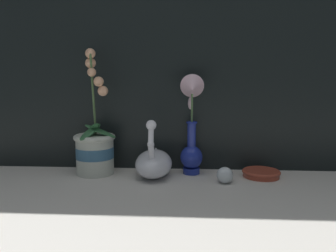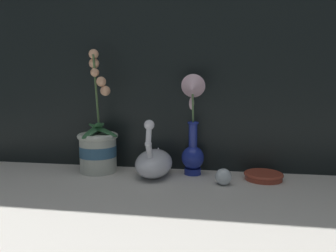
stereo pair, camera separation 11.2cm
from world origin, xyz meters
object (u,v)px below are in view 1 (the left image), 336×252
object	(u,v)px
orchid_potted_plant	(95,147)
swan_figurine	(154,162)
blue_vase	(192,133)
amber_dish	(261,173)
glass_sphere	(225,175)

from	to	relation	value
orchid_potted_plant	swan_figurine	world-z (taller)	orchid_potted_plant
orchid_potted_plant	blue_vase	world-z (taller)	orchid_potted_plant
swan_figurine	amber_dish	world-z (taller)	swan_figurine
orchid_potted_plant	swan_figurine	distance (m)	0.22
orchid_potted_plant	amber_dish	distance (m)	0.60
glass_sphere	amber_dish	bearing A→B (deg)	30.49
orchid_potted_plant	blue_vase	size ratio (longest dim) A/B	1.25
glass_sphere	amber_dish	size ratio (longest dim) A/B	0.41
blue_vase	amber_dish	distance (m)	0.28
orchid_potted_plant	swan_figurine	xyz separation A→B (m)	(0.22, -0.03, -0.05)
glass_sphere	amber_dish	xyz separation A→B (m)	(0.14, 0.08, -0.01)
orchid_potted_plant	amber_dish	size ratio (longest dim) A/B	3.38
swan_figurine	blue_vase	world-z (taller)	blue_vase
amber_dish	blue_vase	bearing A→B (deg)	176.65
orchid_potted_plant	swan_figurine	bearing A→B (deg)	-7.30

